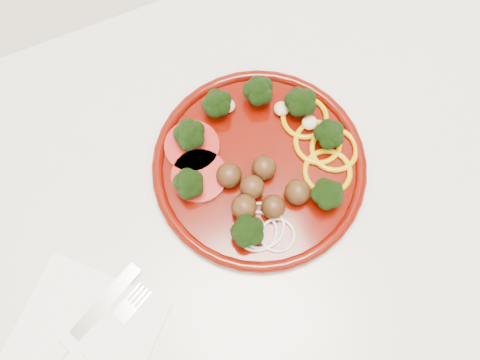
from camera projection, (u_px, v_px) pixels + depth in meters
name	position (u px, v px, depth m)	size (l,w,h in m)	color
counter	(334.00, 218.00, 1.10)	(2.40, 0.60, 0.90)	beige
plate	(259.00, 162.00, 0.64)	(0.26, 0.26, 0.06)	#450701
napkin	(82.00, 341.00, 0.59)	(0.15, 0.15, 0.00)	white
knife	(61.00, 351.00, 0.58)	(0.18, 0.10, 0.01)	silver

